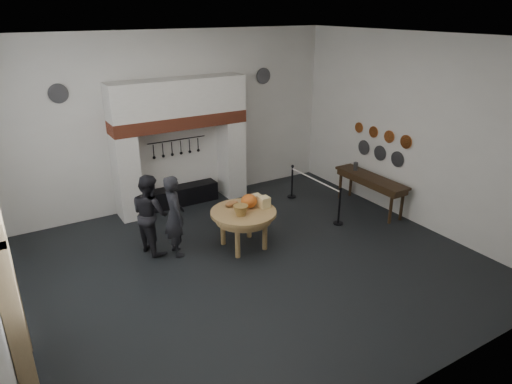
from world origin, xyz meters
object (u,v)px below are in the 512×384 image
iron_range (183,195)px  work_table (243,212)px  visitor_far (150,214)px  barrier_post_far (292,182)px  visitor_near (175,216)px  barrier_post_near (339,207)px  side_table (371,178)px

iron_range → work_table: work_table is taller
visitor_far → barrier_post_far: size_ratio=1.96×
visitor_near → visitor_far: visitor_near is taller
visitor_far → barrier_post_near: visitor_far is taller
work_table → visitor_near: (-1.39, 0.50, 0.06)m
iron_range → barrier_post_near: size_ratio=2.11×
barrier_post_near → iron_range: bearing=131.6°
iron_range → visitor_near: bearing=-115.5°
work_table → visitor_near: visitor_near is taller
iron_range → barrier_post_near: bearing=-48.4°
work_table → visitor_far: size_ratio=0.82×
visitor_far → work_table: bearing=-130.4°
iron_range → side_table: 5.03m
work_table → visitor_far: visitor_far is taller
work_table → side_table: side_table is taller
visitor_near → barrier_post_near: (3.97, -0.70, -0.45)m
iron_range → work_table: size_ratio=1.32×
iron_range → barrier_post_far: bearing=-22.4°
side_table → barrier_post_near: 1.40m
barrier_post_near → barrier_post_far: (0.00, 2.00, 0.00)m
iron_range → barrier_post_near: (2.80, -3.15, 0.20)m
iron_range → visitor_near: size_ratio=1.06×
iron_range → side_table: size_ratio=0.86×
iron_range → barrier_post_far: barrier_post_far is taller
work_table → side_table: bearing=1.5°
visitor_near → iron_range: bearing=-22.5°
iron_range → visitor_near: 2.79m
work_table → visitor_far: 2.00m
visitor_near → side_table: (5.27, -0.39, -0.03)m
visitor_far → barrier_post_far: (4.37, 0.90, -0.43)m
iron_range → visitor_far: (-1.57, -2.05, 0.63)m
work_table → visitor_near: 1.48m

